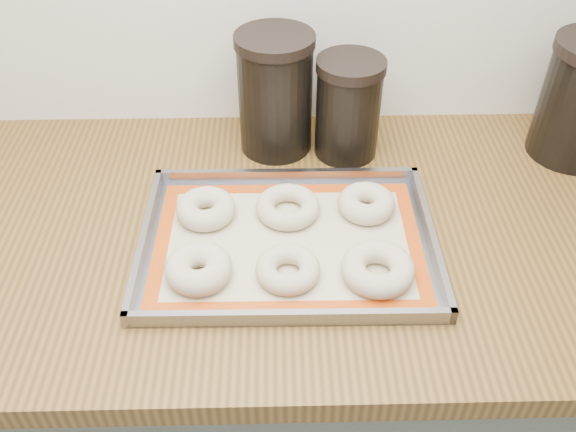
{
  "coord_description": "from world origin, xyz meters",
  "views": [
    {
      "loc": [
        -0.26,
        0.93,
        1.57
      ],
      "look_at": [
        -0.25,
        1.62,
        0.96
      ],
      "focal_mm": 38.0,
      "sensor_mm": 36.0,
      "label": 1
    }
  ],
  "objects_px": {
    "baking_tray": "(288,241)",
    "canister_mid": "(348,108)",
    "bagel_front_right": "(378,269)",
    "bagel_back_mid": "(288,207)",
    "bagel_front_left": "(199,268)",
    "canister_left": "(275,93)",
    "bagel_front_mid": "(288,269)",
    "bagel_back_left": "(206,209)",
    "bagel_back_right": "(366,203)"
  },
  "relations": [
    {
      "from": "baking_tray",
      "to": "canister_mid",
      "type": "xyz_separation_m",
      "value": [
        0.11,
        0.25,
        0.09
      ]
    },
    {
      "from": "bagel_front_right",
      "to": "bagel_back_mid",
      "type": "distance_m",
      "value": 0.2
    },
    {
      "from": "baking_tray",
      "to": "bagel_front_left",
      "type": "distance_m",
      "value": 0.15
    },
    {
      "from": "baking_tray",
      "to": "canister_left",
      "type": "bearing_deg",
      "value": 93.45
    },
    {
      "from": "bagel_front_mid",
      "to": "bagel_front_right",
      "type": "height_order",
      "value": "bagel_front_right"
    },
    {
      "from": "bagel_back_left",
      "to": "bagel_front_right",
      "type": "bearing_deg",
      "value": -28.33
    },
    {
      "from": "bagel_front_mid",
      "to": "bagel_back_right",
      "type": "relative_size",
      "value": 1.02
    },
    {
      "from": "bagel_back_right",
      "to": "canister_mid",
      "type": "distance_m",
      "value": 0.2
    },
    {
      "from": "bagel_back_left",
      "to": "baking_tray",
      "type": "bearing_deg",
      "value": -25.62
    },
    {
      "from": "bagel_front_left",
      "to": "bagel_back_mid",
      "type": "bearing_deg",
      "value": 46.49
    },
    {
      "from": "bagel_front_right",
      "to": "bagel_back_right",
      "type": "distance_m",
      "value": 0.15
    },
    {
      "from": "baking_tray",
      "to": "bagel_back_right",
      "type": "relative_size",
      "value": 4.9
    },
    {
      "from": "baking_tray",
      "to": "canister_left",
      "type": "distance_m",
      "value": 0.3
    },
    {
      "from": "baking_tray",
      "to": "bagel_front_left",
      "type": "xyz_separation_m",
      "value": [
        -0.13,
        -0.07,
        0.02
      ]
    },
    {
      "from": "bagel_front_mid",
      "to": "bagel_back_left",
      "type": "distance_m",
      "value": 0.19
    },
    {
      "from": "bagel_back_right",
      "to": "bagel_back_mid",
      "type": "bearing_deg",
      "value": -178.54
    },
    {
      "from": "bagel_back_right",
      "to": "canister_left",
      "type": "relative_size",
      "value": 0.42
    },
    {
      "from": "bagel_back_left",
      "to": "bagel_back_mid",
      "type": "distance_m",
      "value": 0.13
    },
    {
      "from": "bagel_front_left",
      "to": "bagel_front_mid",
      "type": "distance_m",
      "value": 0.13
    },
    {
      "from": "bagel_front_right",
      "to": "bagel_front_mid",
      "type": "bearing_deg",
      "value": 178.0
    },
    {
      "from": "bagel_front_mid",
      "to": "bagel_back_left",
      "type": "xyz_separation_m",
      "value": [
        -0.13,
        0.14,
        0.0
      ]
    },
    {
      "from": "bagel_back_mid",
      "to": "canister_left",
      "type": "xyz_separation_m",
      "value": [
        -0.02,
        0.21,
        0.09
      ]
    },
    {
      "from": "bagel_front_right",
      "to": "bagel_back_left",
      "type": "relative_size",
      "value": 1.12
    },
    {
      "from": "bagel_front_left",
      "to": "canister_left",
      "type": "distance_m",
      "value": 0.38
    },
    {
      "from": "bagel_back_left",
      "to": "canister_mid",
      "type": "bearing_deg",
      "value": 37.49
    },
    {
      "from": "baking_tray",
      "to": "bagel_front_right",
      "type": "xyz_separation_m",
      "value": [
        0.13,
        -0.08,
        0.02
      ]
    },
    {
      "from": "bagel_front_left",
      "to": "bagel_front_right",
      "type": "height_order",
      "value": "bagel_front_left"
    },
    {
      "from": "baking_tray",
      "to": "bagel_front_right",
      "type": "bearing_deg",
      "value": -30.98
    },
    {
      "from": "bagel_back_right",
      "to": "bagel_back_left",
      "type": "bearing_deg",
      "value": -178.29
    },
    {
      "from": "bagel_front_left",
      "to": "bagel_front_right",
      "type": "bearing_deg",
      "value": -1.16
    },
    {
      "from": "bagel_front_mid",
      "to": "canister_mid",
      "type": "xyz_separation_m",
      "value": [
        0.12,
        0.33,
        0.07
      ]
    },
    {
      "from": "baking_tray",
      "to": "bagel_back_mid",
      "type": "bearing_deg",
      "value": 88.99
    },
    {
      "from": "baking_tray",
      "to": "bagel_back_right",
      "type": "distance_m",
      "value": 0.15
    },
    {
      "from": "bagel_back_left",
      "to": "bagel_back_mid",
      "type": "bearing_deg",
      "value": 1.96
    },
    {
      "from": "bagel_front_left",
      "to": "canister_mid",
      "type": "xyz_separation_m",
      "value": [
        0.25,
        0.33,
        0.07
      ]
    },
    {
      "from": "bagel_front_mid",
      "to": "bagel_back_mid",
      "type": "bearing_deg",
      "value": 88.77
    },
    {
      "from": "canister_mid",
      "to": "baking_tray",
      "type": "bearing_deg",
      "value": -114.22
    },
    {
      "from": "baking_tray",
      "to": "bagel_front_mid",
      "type": "relative_size",
      "value": 4.81
    },
    {
      "from": "bagel_front_right",
      "to": "bagel_back_right",
      "type": "height_order",
      "value": "same"
    },
    {
      "from": "bagel_front_left",
      "to": "bagel_front_mid",
      "type": "height_order",
      "value": "bagel_front_left"
    },
    {
      "from": "baking_tray",
      "to": "canister_left",
      "type": "xyz_separation_m",
      "value": [
        -0.02,
        0.28,
        0.11
      ]
    },
    {
      "from": "bagel_front_mid",
      "to": "canister_left",
      "type": "relative_size",
      "value": 0.43
    },
    {
      "from": "canister_left",
      "to": "bagel_back_mid",
      "type": "bearing_deg",
      "value": -85.08
    },
    {
      "from": "bagel_front_right",
      "to": "baking_tray",
      "type": "bearing_deg",
      "value": 149.02
    },
    {
      "from": "bagel_front_left",
      "to": "canister_mid",
      "type": "relative_size",
      "value": 0.53
    },
    {
      "from": "baking_tray",
      "to": "bagel_back_right",
      "type": "height_order",
      "value": "bagel_back_right"
    },
    {
      "from": "bagel_front_right",
      "to": "canister_left",
      "type": "relative_size",
      "value": 0.48
    },
    {
      "from": "baking_tray",
      "to": "bagel_back_left",
      "type": "height_order",
      "value": "bagel_back_left"
    },
    {
      "from": "bagel_back_left",
      "to": "bagel_front_mid",
      "type": "bearing_deg",
      "value": -46.28
    },
    {
      "from": "bagel_back_right",
      "to": "canister_left",
      "type": "xyz_separation_m",
      "value": [
        -0.15,
        0.2,
        0.09
      ]
    }
  ]
}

